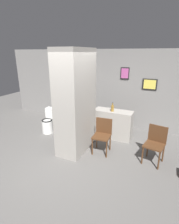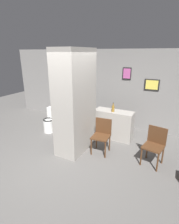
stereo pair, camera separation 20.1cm
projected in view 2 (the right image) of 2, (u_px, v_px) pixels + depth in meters
name	position (u px, v px, depth m)	size (l,w,h in m)	color
ground_plane	(65.00, 159.00, 4.32)	(14.00, 14.00, 0.00)	#5B5956
wall_back	(107.00, 88.00, 6.10)	(8.00, 0.09, 2.60)	gray
pillar_center	(75.00, 102.00, 4.40)	(0.64, 1.17, 2.60)	gray
counter_shelf	(114.00, 124.00, 5.27)	(1.15, 0.44, 0.86)	gray
toilet	(50.00, 121.00, 5.75)	(0.35, 0.51, 0.78)	white
chair_near_pillar	(102.00, 134.00, 4.49)	(0.46, 0.46, 0.89)	#4C2D19
chair_by_doorway	(155.00, 144.00, 4.00)	(0.50, 0.50, 0.89)	#4C2D19
bicycle	(79.00, 117.00, 6.03)	(1.66, 0.42, 0.78)	black
bottle_tall	(113.00, 108.00, 5.04)	(0.08, 0.08, 0.28)	olive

